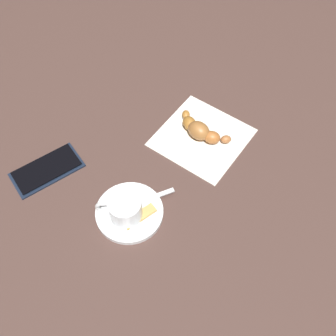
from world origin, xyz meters
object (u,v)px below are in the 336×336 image
at_px(cell_phone, 47,169).
at_px(espresso_cup, 124,209).
at_px(saucer, 130,212).
at_px(croissant, 200,130).
at_px(napkin, 202,137).
at_px(sugar_packet, 140,216).
at_px(teaspoon, 129,206).

bearing_deg(cell_phone, espresso_cup, 83.90).
height_order(saucer, cell_phone, saucer).
bearing_deg(croissant, cell_phone, -47.52).
bearing_deg(croissant, espresso_cup, -10.49).
relative_size(napkin, cell_phone, 1.12).
bearing_deg(saucer, napkin, 168.03).
bearing_deg(espresso_cup, sugar_packet, 105.99).
distance_m(saucer, croissant, 0.24).
distance_m(saucer, espresso_cup, 0.03).
height_order(espresso_cup, napkin, espresso_cup).
xyz_separation_m(napkin, croissant, (-0.00, -0.01, 0.02)).
bearing_deg(espresso_cup, teaspoon, -173.60).
relative_size(saucer, sugar_packet, 1.93).
height_order(teaspoon, sugar_packet, teaspoon).
relative_size(teaspoon, croissant, 0.87).
height_order(saucer, napkin, saucer).
bearing_deg(saucer, cell_phone, -93.12).
height_order(napkin, cell_phone, cell_phone).
height_order(teaspoon, croissant, croissant).
relative_size(saucer, teaspoon, 1.13).
distance_m(espresso_cup, teaspoon, 0.03).
xyz_separation_m(espresso_cup, napkin, (-0.24, 0.05, -0.03)).
xyz_separation_m(teaspoon, cell_phone, (-0.00, -0.20, -0.01)).
bearing_deg(saucer, espresso_cup, -14.65).
relative_size(espresso_cup, cell_phone, 0.53).
height_order(napkin, croissant, croissant).
distance_m(napkin, cell_phone, 0.33).
height_order(sugar_packet, cell_phone, sugar_packet).
xyz_separation_m(sugar_packet, cell_phone, (-0.01, -0.23, -0.01)).
height_order(teaspoon, napkin, teaspoon).
relative_size(espresso_cup, napkin, 0.47).
distance_m(espresso_cup, croissant, 0.25).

